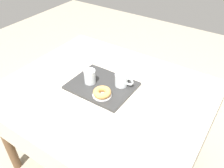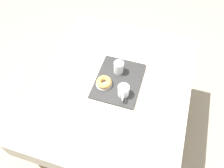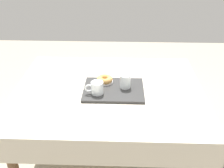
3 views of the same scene
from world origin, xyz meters
name	(u,v)px [view 1 (image 1 of 3)]	position (x,y,z in m)	size (l,w,h in m)	color
ground_plane	(106,159)	(0.00, 0.00, 0.00)	(6.00, 6.00, 0.00)	gray
dining_table	(105,100)	(0.00, 0.00, 0.65)	(1.31, 1.10, 0.74)	beige
serving_tray	(102,86)	(0.04, -0.02, 0.75)	(0.41, 0.33, 0.02)	#2D2D2D
tea_mug_left	(122,80)	(-0.07, -0.09, 0.80)	(0.12, 0.08, 0.08)	white
water_glass_near	(90,77)	(0.12, 0.00, 0.80)	(0.07, 0.07, 0.09)	white
donut_plate_left	(102,95)	(-0.03, 0.07, 0.76)	(0.12, 0.12, 0.01)	silver
sugar_donut_left	(102,92)	(-0.03, 0.07, 0.78)	(0.11, 0.11, 0.04)	tan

